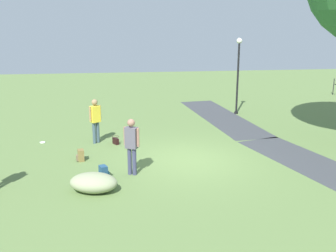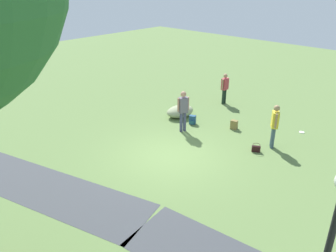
# 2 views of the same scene
# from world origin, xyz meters

# --- Properties ---
(ground_plane) EXTENTS (48.00, 48.00, 0.00)m
(ground_plane) POSITION_xyz_m (0.00, 0.00, 0.00)
(ground_plane) COLOR #5D7841
(footpath_segment_mid) EXTENTS (8.22, 4.00, 0.01)m
(footpath_segment_mid) POSITION_xyz_m (1.79, 4.31, 0.00)
(footpath_segment_mid) COLOR #3B3E42
(footpath_segment_mid) RESTS_ON ground
(lawn_boulder) EXTENTS (1.22, 1.55, 0.55)m
(lawn_boulder) POSITION_xyz_m (2.21, -3.11, 0.27)
(lawn_boulder) COLOR gray
(lawn_boulder) RESTS_ON ground
(woman_with_handbag) EXTENTS (0.40, 0.45, 1.75)m
(woman_with_handbag) POSITION_xyz_m (-2.43, -3.25, 1.02)
(woman_with_handbag) COLOR #3D535F
(woman_with_handbag) RESTS_ON ground
(man_near_boulder) EXTENTS (0.25, 0.52, 1.60)m
(man_near_boulder) POSITION_xyz_m (1.71, -5.99, 0.92)
(man_near_boulder) COLOR black
(man_near_boulder) RESTS_ON ground
(passerby_on_path) EXTENTS (0.38, 0.47, 1.80)m
(passerby_on_path) POSITION_xyz_m (1.06, -1.98, 1.05)
(passerby_on_path) COLOR #3C3E5D
(passerby_on_path) RESTS_ON ground
(handbag_on_grass) EXTENTS (0.37, 0.37, 0.31)m
(handbag_on_grass) POSITION_xyz_m (-2.18, -2.49, 0.14)
(handbag_on_grass) COLOR black
(handbag_on_grass) RESTS_ON ground
(backpack_by_boulder) EXTENTS (0.34, 0.33, 0.40)m
(backpack_by_boulder) POSITION_xyz_m (1.24, -2.86, 0.19)
(backpack_by_boulder) COLOR navy
(backpack_by_boulder) RESTS_ON ground
(spare_backpack_on_lawn) EXTENTS (0.31, 0.30, 0.40)m
(spare_backpack_on_lawn) POSITION_xyz_m (-0.42, -3.69, 0.19)
(spare_backpack_on_lawn) COLOR olive
(spare_backpack_on_lawn) RESTS_ON ground
(frisbee_on_grass) EXTENTS (0.22, 0.22, 0.02)m
(frisbee_on_grass) POSITION_xyz_m (-2.74, -5.37, 0.01)
(frisbee_on_grass) COLOR white
(frisbee_on_grass) RESTS_ON ground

